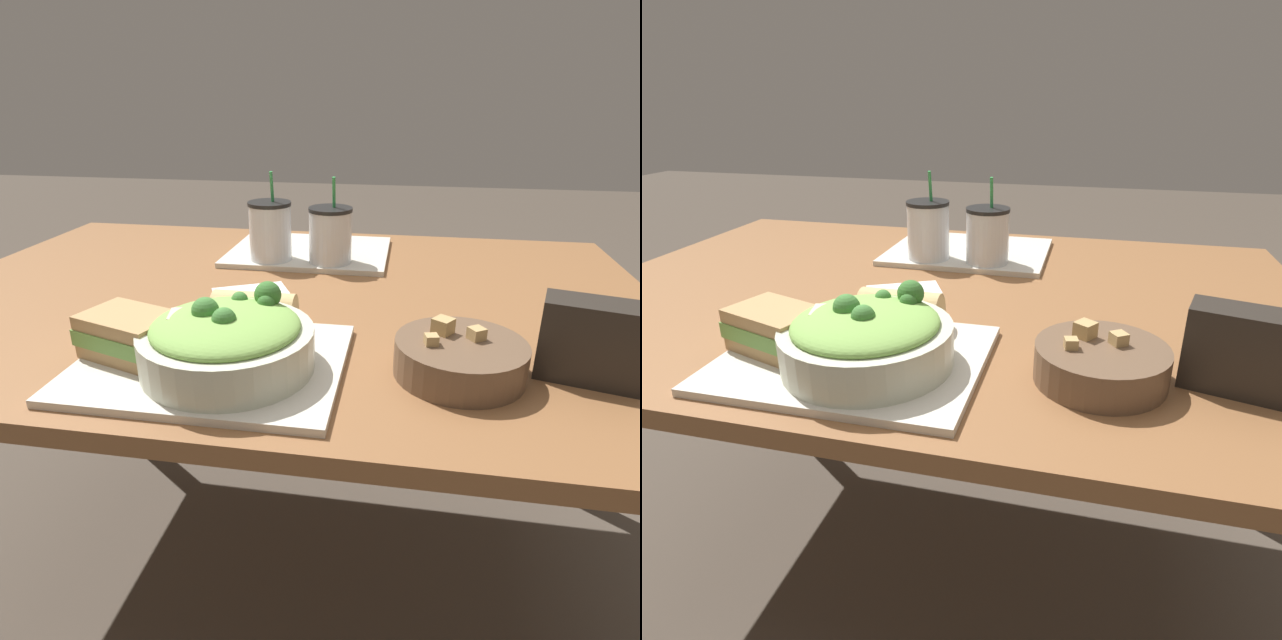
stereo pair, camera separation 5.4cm
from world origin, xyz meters
TOP-DOWN VIEW (x-y plane):
  - ground_plane at (0.00, 0.00)m, footprint 12.00×12.00m
  - dining_table at (0.00, 0.00)m, footprint 1.44×1.00m
  - tray_near at (-0.03, -0.32)m, footprint 0.38×0.30m
  - tray_far at (-0.00, 0.28)m, footprint 0.38×0.30m
  - salad_bowl at (-0.00, -0.34)m, footprint 0.24×0.24m
  - soup_bowl at (0.32, -0.29)m, footprint 0.18×0.18m
  - sandwich_near at (-0.15, -0.33)m, footprint 0.16×0.13m
  - baguette_near at (0.00, -0.20)m, footprint 0.13×0.06m
  - drink_cup_dark at (-0.07, 0.18)m, footprint 0.10×0.10m
  - drink_cup_red at (0.07, 0.18)m, footprint 0.10×0.10m
  - chip_bag at (0.49, -0.27)m, footprint 0.15×0.10m
  - napkin_folded at (-0.06, -0.02)m, footprint 0.17×0.16m

SIDE VIEW (x-z plane):
  - ground_plane at x=0.00m, z-range 0.00..0.00m
  - dining_table at x=0.00m, z-range 0.28..1.01m
  - napkin_folded at x=-0.06m, z-range 0.73..0.73m
  - tray_near at x=-0.03m, z-range 0.73..0.74m
  - tray_far at x=0.00m, z-range 0.73..0.74m
  - soup_bowl at x=0.32m, z-range 0.72..0.80m
  - baguette_near at x=0.00m, z-range 0.74..0.81m
  - sandwich_near at x=-0.15m, z-range 0.74..0.81m
  - salad_bowl at x=0.00m, z-range 0.73..0.84m
  - chip_bag at x=0.49m, z-range 0.73..0.85m
  - drink_cup_red at x=0.07m, z-range 0.71..0.90m
  - drink_cup_dark at x=-0.07m, z-range 0.71..0.90m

